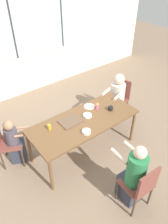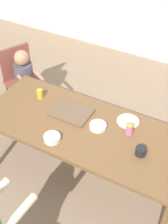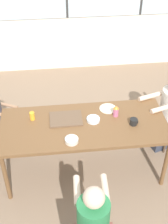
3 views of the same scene
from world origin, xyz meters
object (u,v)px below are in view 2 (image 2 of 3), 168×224
Objects in this scene: chair_for_toddler at (20,75)px; bowl_cereal at (52,138)px; coffee_mug at (141,151)px; person_toddler at (27,88)px; juice_glass at (40,94)px; sippy_cup at (130,128)px; bowl_white_shallow at (98,126)px.

chair_for_toddler is 1.41m from bowl_cereal.
person_toddler is at bearing 159.74° from coffee_mug.
coffee_mug reaches higher than bowl_cereal.
bowl_cereal is (-0.73, -0.21, -0.01)m from coffee_mug.
bowl_cereal is (0.43, -0.44, -0.03)m from juice_glass.
chair_for_toddler is at bearing 162.74° from sippy_cup.
chair_for_toddler is 6.18× the size of sippy_cup.
chair_for_toddler is 1.48m from bowl_white_shallow.
juice_glass is at bearing 177.45° from sippy_cup.
coffee_mug is 0.97× the size of juice_glass.
chair_for_toddler reaches higher than coffee_mug.
bowl_cereal is at bearing -45.62° from juice_glass.
bowl_cereal is (0.93, -0.82, 0.34)m from person_toddler.
person_toddler reaches higher than sippy_cup.
chair_for_toddler is 5.69× the size of bowl_white_shallow.
coffee_mug is 0.66× the size of sippy_cup.
bowl_cereal reaches higher than bowl_white_shallow.
person_toddler is 1.28m from bowl_cereal.
bowl_white_shallow is (1.35, -0.57, 0.24)m from chair_for_toddler.
juice_glass is (-1.16, 0.22, 0.01)m from coffee_mug.
sippy_cup reaches higher than juice_glass.
bowl_cereal is at bearing -163.76° from coffee_mug.
coffee_mug is 0.65× the size of bowl_cereal.
sippy_cup is (-0.18, 0.18, 0.03)m from coffee_mug.
coffee_mug reaches higher than bowl_white_shallow.
sippy_cup is at bearing 134.52° from coffee_mug.
bowl_cereal is at bearing -130.49° from bowl_white_shallow.
sippy_cup is 0.68m from bowl_cereal.
chair_for_toddler is 1.72m from sippy_cup.
juice_glass is (-0.98, 0.04, -0.02)m from sippy_cup.
coffee_mug is at bearing 96.48° from person_toddler.
person_toddler is at bearing 163.71° from sippy_cup.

